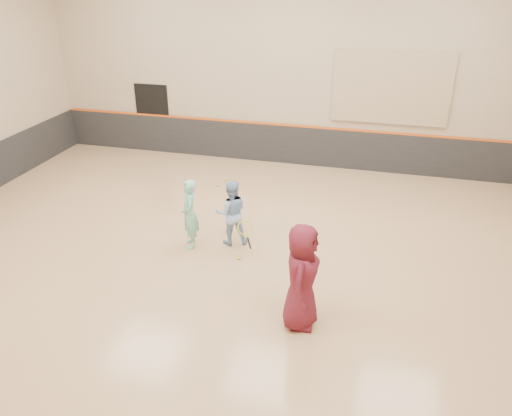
% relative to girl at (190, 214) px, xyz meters
% --- Properties ---
extents(room, '(15.04, 12.04, 6.22)m').
position_rel_girl_xyz_m(room, '(1.12, -0.49, 0.04)').
color(room, tan).
rests_on(room, ground).
extents(wainscot_back, '(14.90, 0.04, 1.20)m').
position_rel_girl_xyz_m(wainscot_back, '(1.12, 5.48, -0.18)').
color(wainscot_back, '#232326').
rests_on(wainscot_back, floor).
extents(accent_stripe, '(14.90, 0.03, 0.06)m').
position_rel_girl_xyz_m(accent_stripe, '(1.12, 5.47, 0.44)').
color(accent_stripe, '#D85914').
rests_on(accent_stripe, wall_back).
extents(acoustic_panel, '(3.20, 0.08, 2.00)m').
position_rel_girl_xyz_m(acoustic_panel, '(3.92, 5.46, 1.72)').
color(acoustic_panel, tan).
rests_on(acoustic_panel, wall_back).
extents(doorway, '(1.10, 0.05, 2.20)m').
position_rel_girl_xyz_m(doorway, '(-3.38, 5.49, 0.32)').
color(doorway, black).
rests_on(doorway, floor).
extents(girl, '(0.57, 0.67, 1.56)m').
position_rel_girl_xyz_m(girl, '(0.00, 0.00, 0.00)').
color(girl, '#7AD3BE').
rests_on(girl, floor).
extents(instructor, '(0.88, 0.79, 1.48)m').
position_rel_girl_xyz_m(instructor, '(0.82, 0.36, -0.04)').
color(instructor, '#93B4E3').
rests_on(instructor, floor).
extents(young_man, '(0.61, 0.93, 1.91)m').
position_rel_girl_xyz_m(young_man, '(2.77, -2.01, 0.18)').
color(young_man, '#5B1523').
rests_on(young_man, floor).
extents(held_racket, '(0.52, 0.52, 0.61)m').
position_rel_girl_xyz_m(held_racket, '(1.22, 0.06, -0.21)').
color(held_racket, '#B1D12D').
rests_on(held_racket, instructor).
extents(spare_racket, '(0.67, 0.67, 0.03)m').
position_rel_girl_xyz_m(spare_racket, '(-0.26, 3.62, -0.76)').
color(spare_racket, '#98B928').
rests_on(spare_racket, floor).
extents(ball_under_racket, '(0.07, 0.07, 0.07)m').
position_rel_girl_xyz_m(ball_under_racket, '(1.18, -0.30, -0.74)').
color(ball_under_racket, '#C5D732').
rests_on(ball_under_racket, floor).
extents(ball_in_hand, '(0.07, 0.07, 0.07)m').
position_rel_girl_xyz_m(ball_in_hand, '(2.96, -2.17, 0.38)').
color(ball_in_hand, '#BBDC33').
rests_on(ball_in_hand, young_man).
extents(ball_beside_spare, '(0.07, 0.07, 0.07)m').
position_rel_girl_xyz_m(ball_beside_spare, '(-0.46, 3.22, -0.74)').
color(ball_beside_spare, '#B3D331').
rests_on(ball_beside_spare, floor).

